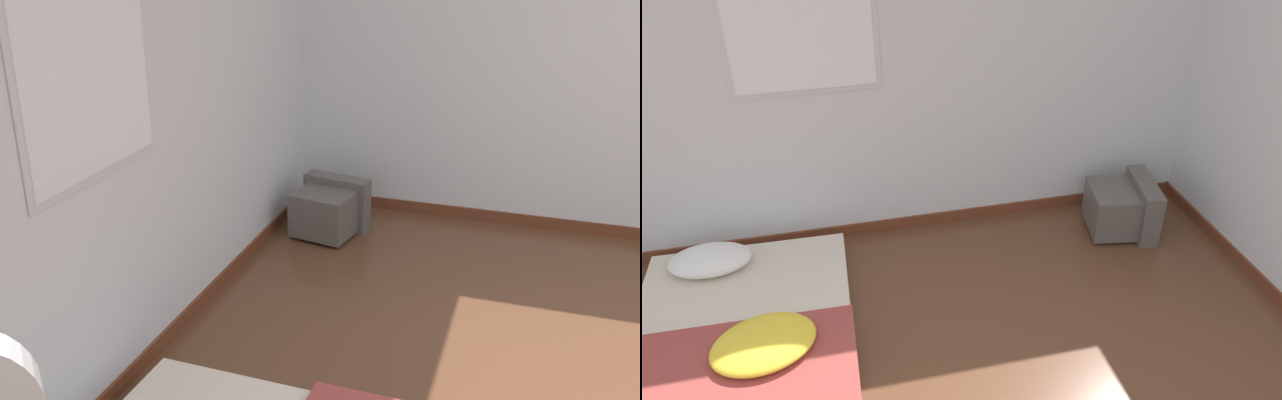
{
  "view_description": "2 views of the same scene",
  "coord_description": "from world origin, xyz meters",
  "views": [
    {
      "loc": [
        -2.83,
        1.06,
        2.22
      ],
      "look_at": [
        0.68,
        2.22,
        0.75
      ],
      "focal_mm": 40.0,
      "sensor_mm": 36.0,
      "label": 1
    },
    {
      "loc": [
        -0.21,
        -0.9,
        2.69
      ],
      "look_at": [
        0.55,
        2.23,
        0.64
      ],
      "focal_mm": 35.0,
      "sensor_mm": 36.0,
      "label": 2
    }
  ],
  "objects": [
    {
      "name": "wall_back",
      "position": [
        -0.0,
        2.98,
        1.29
      ],
      "size": [
        7.32,
        0.08,
        2.6
      ],
      "color": "silver",
      "rests_on": "ground_plane"
    },
    {
      "name": "mattress_bed",
      "position": [
        -0.84,
        1.74,
        0.1
      ],
      "size": [
        1.32,
        2.08,
        0.29
      ],
      "color": "beige",
      "rests_on": "ground_plane"
    },
    {
      "name": "crt_tv",
      "position": [
        1.85,
        2.54,
        0.19
      ],
      "size": [
        0.53,
        0.53,
        0.4
      ],
      "color": "#56514C",
      "rests_on": "ground_plane"
    }
  ]
}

